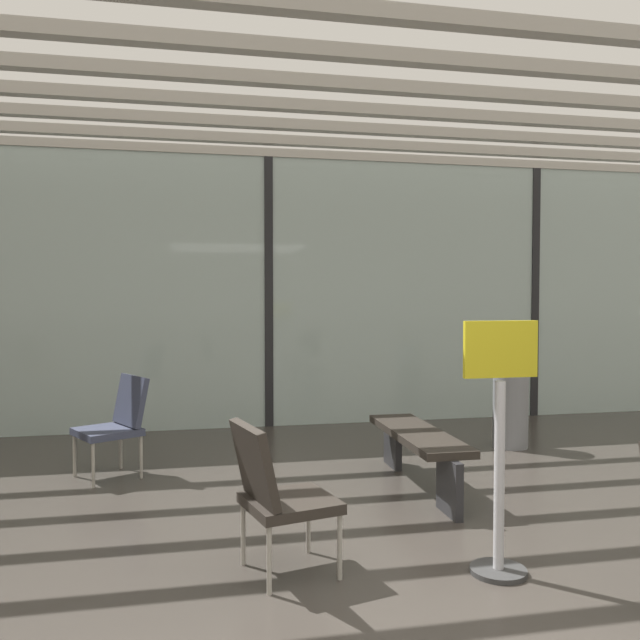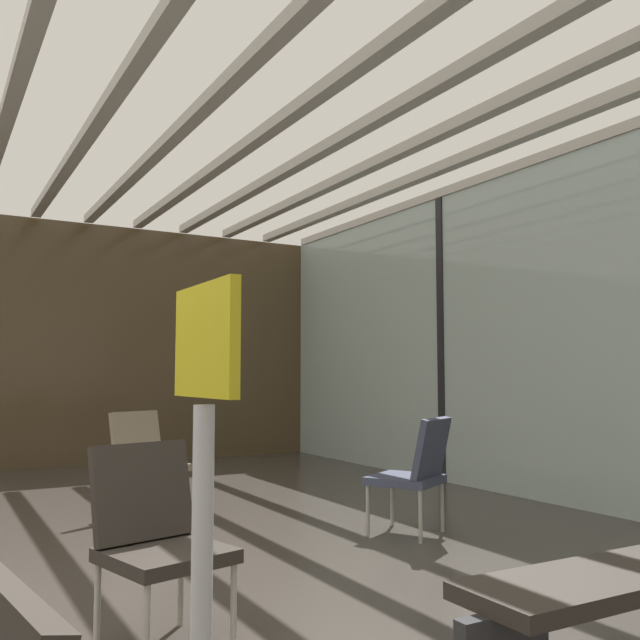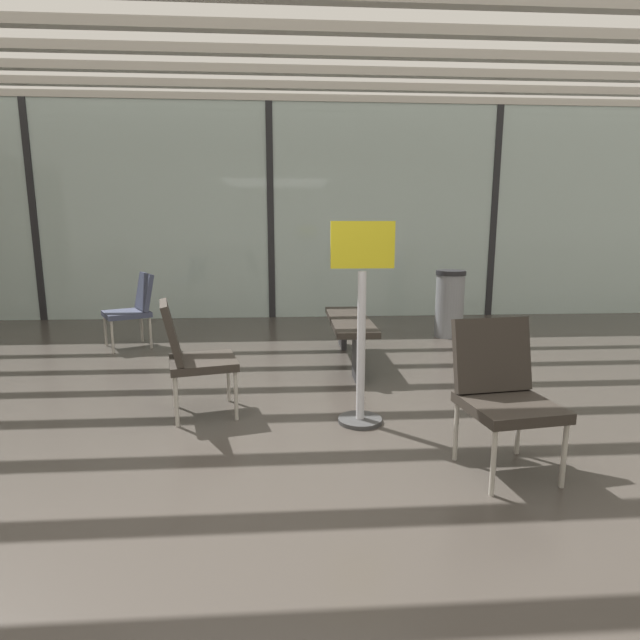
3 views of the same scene
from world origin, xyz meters
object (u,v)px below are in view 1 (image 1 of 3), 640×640
at_px(parked_airplane, 155,262).
at_px(lounge_chair_4, 117,420).
at_px(waiting_bench, 418,444).
at_px(info_sign, 500,455).
at_px(lounge_chair_0, 276,489).
at_px(trash_bin, 511,406).

relative_size(parked_airplane, lounge_chair_4, 13.01).
relative_size(waiting_bench, info_sign, 1.18).
bearing_deg(lounge_chair_4, parked_airplane, 151.14).
bearing_deg(parked_airplane, lounge_chair_0, -83.94).
height_order(lounge_chair_0, trash_bin, lounge_chair_0).
relative_size(parked_airplane, waiting_bench, 6.66).
relative_size(lounge_chair_4, trash_bin, 1.01).
xyz_separation_m(lounge_chair_4, info_sign, (2.33, -2.52, 0.18)).
height_order(waiting_bench, trash_bin, trash_bin).
distance_m(parked_airplane, trash_bin, 8.99).
bearing_deg(trash_bin, lounge_chair_4, -175.81).
xyz_separation_m(trash_bin, info_sign, (-1.57, -2.81, 0.25)).
bearing_deg(lounge_chair_4, info_sign, 13.68).
xyz_separation_m(parked_airplane, waiting_bench, (2.48, -9.02, -1.90)).
xyz_separation_m(lounge_chair_4, waiting_bench, (2.45, -0.86, -0.13)).
distance_m(trash_bin, info_sign, 3.23).
relative_size(trash_bin, info_sign, 0.60).
bearing_deg(lounge_chair_0, waiting_bench, -57.99).
distance_m(lounge_chair_4, info_sign, 3.44).
height_order(trash_bin, info_sign, info_sign).
relative_size(parked_airplane, info_sign, 7.87).
distance_m(parked_airplane, info_sign, 11.05).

